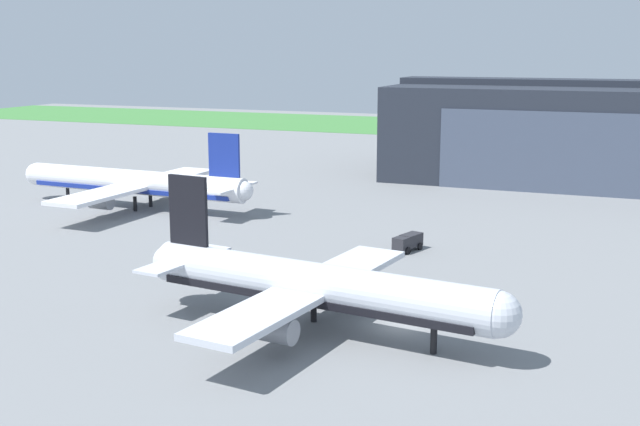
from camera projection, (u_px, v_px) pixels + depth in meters
The scene contains 5 objects.
ground_plane at pixel (400, 327), 71.27m from camera, with size 440.00×440.00×0.00m, color slate.
grass_field_strip at pixel (571, 132), 234.54m from camera, with size 440.00×56.00×0.08m, color #3F7E3B.
airliner_far_right at pixel (134, 183), 123.12m from camera, with size 41.59×34.94×12.24m.
airliner_near_right at pixel (316, 287), 69.63m from camera, with size 35.49×30.65×12.69m.
pushback_tractor at pixel (408, 242), 97.78m from camera, with size 3.03×4.89×1.99m.
Camera 1 is at (18.30, -65.60, 24.41)m, focal length 45.18 mm.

